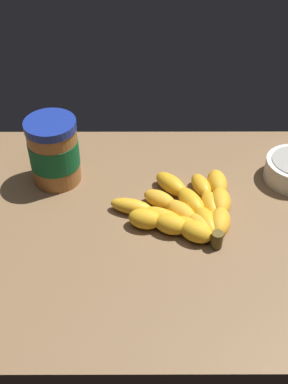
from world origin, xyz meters
The scene contains 3 objects.
ground_plane centered at (0.00, 0.00, -1.52)cm, with size 98.29×58.38×3.05cm, color brown.
banana_bunch centered at (-5.42, -1.56, 1.69)cm, with size 22.78×19.88×3.73cm.
peanut_butter_jar centered at (20.18, -12.56, 6.72)cm, with size 9.73×9.73×13.51cm.
Camera 1 is at (3.06, 61.61, 61.39)cm, focal length 44.80 mm.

